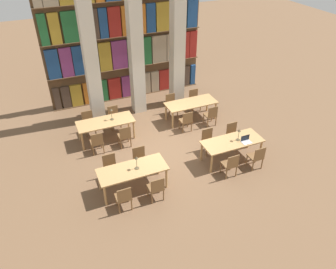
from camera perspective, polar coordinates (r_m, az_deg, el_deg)
name	(u,v)px	position (r m, az deg, el deg)	size (l,w,h in m)	color
ground_plane	(166,148)	(11.64, -0.27, -2.44)	(40.00, 40.00, 0.00)	brown
bookshelf_bank	(126,38)	(14.18, -7.40, 16.31)	(6.71, 0.35, 5.50)	brown
pillar_left	(89,46)	(12.42, -13.62, 14.73)	(0.50, 0.50, 6.00)	beige
pillar_center	(135,40)	(12.79, -5.73, 16.06)	(0.50, 0.50, 6.00)	beige
pillar_right	(178,34)	(13.39, 1.67, 17.03)	(0.50, 0.50, 6.00)	beige
reading_table_0	(132,171)	(9.69, -6.20, -6.36)	(2.03, 0.84, 0.76)	tan
chair_0	(124,197)	(9.24, -7.73, -10.76)	(0.42, 0.40, 0.86)	brown
chair_1	(111,167)	(10.27, -9.98, -5.56)	(0.42, 0.40, 0.86)	brown
chair_2	(156,188)	(9.44, -2.06, -9.23)	(0.42, 0.40, 0.86)	brown
chair_3	(140,159)	(10.45, -4.87, -4.30)	(0.42, 0.40, 0.86)	brown
desk_lamp_0	(136,161)	(9.46, -5.51, -4.53)	(0.14, 0.14, 0.44)	brown
reading_table_1	(232,143)	(10.95, 11.10, -1.45)	(2.03, 0.84, 0.76)	tan
chair_4	(230,164)	(10.40, 10.81, -5.11)	(0.42, 0.40, 0.86)	brown
chair_5	(208,140)	(11.34, 7.05, -0.99)	(0.42, 0.40, 0.86)	brown
chair_6	(257,157)	(10.90, 15.19, -3.73)	(0.42, 0.40, 0.86)	brown
chair_7	(233,134)	(11.79, 11.24, 0.10)	(0.42, 0.40, 0.86)	brown
desk_lamp_1	(239,133)	(10.83, 12.25, 0.27)	(0.14, 0.14, 0.42)	brown
laptop	(246,141)	(10.93, 13.45, -1.10)	(0.32, 0.22, 0.21)	silver
reading_table_2	(106,123)	(11.96, -10.81, 1.91)	(2.03, 0.84, 0.76)	tan
chair_8	(97,142)	(11.43, -12.28, -1.27)	(0.42, 0.40, 0.86)	brown
chair_9	(88,122)	(12.60, -13.69, 2.16)	(0.42, 0.40, 0.86)	brown
chair_10	(125,136)	(11.58, -7.56, -0.19)	(0.42, 0.40, 0.86)	brown
chair_11	(114,117)	(12.74, -9.39, 3.11)	(0.42, 0.40, 0.86)	brown
desk_lamp_2	(111,112)	(11.84, -9.84, 3.82)	(0.14, 0.14, 0.44)	brown
reading_table_3	(191,104)	(12.99, 4.03, 5.25)	(2.03, 0.84, 0.76)	tan
chair_12	(186,121)	(12.34, 3.20, 2.45)	(0.42, 0.40, 0.86)	brown
chair_13	(171,104)	(13.45, 0.59, 5.36)	(0.42, 0.40, 0.86)	brown
chair_14	(211,115)	(12.79, 7.50, 3.41)	(0.42, 0.40, 0.86)	brown
chair_15	(195,99)	(13.86, 4.64, 6.17)	(0.42, 0.40, 0.86)	brown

